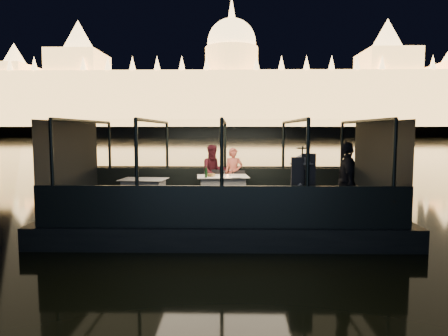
{
  "coord_description": "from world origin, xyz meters",
  "views": [
    {
      "loc": [
        0.21,
        -10.34,
        2.56
      ],
      "look_at": [
        0.0,
        0.4,
        1.55
      ],
      "focal_mm": 32.0,
      "sensor_mm": 36.0,
      "label": 1
    }
  ],
  "objects_px": {
    "dining_table_aft": "(144,189)",
    "passenger_stripe": "(302,185)",
    "dining_table_central": "(223,189)",
    "person_man_maroon": "(214,174)",
    "chair_port_left": "(218,185)",
    "passenger_dark": "(346,185)",
    "coat_stand": "(302,183)",
    "person_woman_coral": "(234,174)",
    "wine_bottle": "(206,172)",
    "chair_port_right": "(238,185)"
  },
  "relations": [
    {
      "from": "chair_port_left",
      "to": "person_woman_coral",
      "type": "relative_size",
      "value": 0.57
    },
    {
      "from": "coat_stand",
      "to": "person_woman_coral",
      "type": "xyz_separation_m",
      "value": [
        -1.49,
        3.31,
        -0.15
      ]
    },
    {
      "from": "person_man_maroon",
      "to": "chair_port_right",
      "type": "bearing_deg",
      "value": -34.94
    },
    {
      "from": "coat_stand",
      "to": "dining_table_central",
      "type": "bearing_deg",
      "value": 124.91
    },
    {
      "from": "dining_table_central",
      "to": "person_man_maroon",
      "type": "height_order",
      "value": "person_man_maroon"
    },
    {
      "from": "passenger_stripe",
      "to": "passenger_dark",
      "type": "relative_size",
      "value": 0.85
    },
    {
      "from": "coat_stand",
      "to": "person_woman_coral",
      "type": "height_order",
      "value": "coat_stand"
    },
    {
      "from": "chair_port_left",
      "to": "dining_table_aft",
      "type": "bearing_deg",
      "value": -153.36
    },
    {
      "from": "wine_bottle",
      "to": "coat_stand",
      "type": "bearing_deg",
      "value": -43.94
    },
    {
      "from": "chair_port_left",
      "to": "coat_stand",
      "type": "bearing_deg",
      "value": -42.81
    },
    {
      "from": "dining_table_central",
      "to": "chair_port_right",
      "type": "xyz_separation_m",
      "value": [
        0.46,
        0.45,
        0.06
      ]
    },
    {
      "from": "chair_port_left",
      "to": "chair_port_right",
      "type": "height_order",
      "value": "chair_port_left"
    },
    {
      "from": "person_man_maroon",
      "to": "wine_bottle",
      "type": "height_order",
      "value": "person_man_maroon"
    },
    {
      "from": "dining_table_central",
      "to": "passenger_dark",
      "type": "relative_size",
      "value": 0.8
    },
    {
      "from": "person_woman_coral",
      "to": "dining_table_central",
      "type": "bearing_deg",
      "value": -116.1
    },
    {
      "from": "coat_stand",
      "to": "passenger_stripe",
      "type": "relative_size",
      "value": 1.13
    },
    {
      "from": "person_man_maroon",
      "to": "passenger_dark",
      "type": "relative_size",
      "value": 0.9
    },
    {
      "from": "chair_port_right",
      "to": "person_woman_coral",
      "type": "height_order",
      "value": "person_woman_coral"
    },
    {
      "from": "person_woman_coral",
      "to": "person_man_maroon",
      "type": "height_order",
      "value": "person_man_maroon"
    },
    {
      "from": "passenger_dark",
      "to": "person_man_maroon",
      "type": "bearing_deg",
      "value": -128.45
    },
    {
      "from": "person_woman_coral",
      "to": "person_man_maroon",
      "type": "distance_m",
      "value": 0.61
    },
    {
      "from": "person_man_maroon",
      "to": "dining_table_aft",
      "type": "bearing_deg",
      "value": -174.99
    },
    {
      "from": "chair_port_left",
      "to": "chair_port_right",
      "type": "xyz_separation_m",
      "value": [
        0.62,
        0.0,
        0.0
      ]
    },
    {
      "from": "coat_stand",
      "to": "wine_bottle",
      "type": "relative_size",
      "value": 5.24
    },
    {
      "from": "chair_port_right",
      "to": "dining_table_central",
      "type": "bearing_deg",
      "value": -132.11
    },
    {
      "from": "dining_table_aft",
      "to": "passenger_stripe",
      "type": "xyz_separation_m",
      "value": [
        4.11,
        -2.44,
        0.47
      ]
    },
    {
      "from": "person_man_maroon",
      "to": "passenger_stripe",
      "type": "bearing_deg",
      "value": -71.33
    },
    {
      "from": "dining_table_central",
      "to": "coat_stand",
      "type": "xyz_separation_m",
      "value": [
        1.81,
        -2.59,
        0.51
      ]
    },
    {
      "from": "dining_table_central",
      "to": "coat_stand",
      "type": "relative_size",
      "value": 0.84
    },
    {
      "from": "dining_table_aft",
      "to": "chair_port_right",
      "type": "bearing_deg",
      "value": 9.59
    },
    {
      "from": "passenger_stripe",
      "to": "passenger_dark",
      "type": "distance_m",
      "value": 0.99
    },
    {
      "from": "chair_port_right",
      "to": "person_man_maroon",
      "type": "relative_size",
      "value": 0.52
    },
    {
      "from": "wine_bottle",
      "to": "chair_port_left",
      "type": "bearing_deg",
      "value": 71.7
    },
    {
      "from": "dining_table_central",
      "to": "passenger_stripe",
      "type": "distance_m",
      "value": 3.1
    },
    {
      "from": "person_woman_coral",
      "to": "chair_port_right",
      "type": "bearing_deg",
      "value": -63.92
    },
    {
      "from": "dining_table_central",
      "to": "person_woman_coral",
      "type": "distance_m",
      "value": 0.87
    },
    {
      "from": "chair_port_right",
      "to": "passenger_stripe",
      "type": "relative_size",
      "value": 0.56
    },
    {
      "from": "chair_port_right",
      "to": "passenger_dark",
      "type": "xyz_separation_m",
      "value": [
        2.37,
        -2.86,
        0.4
      ]
    },
    {
      "from": "passenger_dark",
      "to": "wine_bottle",
      "type": "distance_m",
      "value": 3.84
    },
    {
      "from": "chair_port_left",
      "to": "dining_table_central",
      "type": "bearing_deg",
      "value": -56.31
    },
    {
      "from": "person_man_maroon",
      "to": "passenger_dark",
      "type": "distance_m",
      "value": 4.43
    },
    {
      "from": "person_woman_coral",
      "to": "passenger_dark",
      "type": "height_order",
      "value": "passenger_dark"
    },
    {
      "from": "chair_port_left",
      "to": "passenger_stripe",
      "type": "bearing_deg",
      "value": -41.09
    },
    {
      "from": "chair_port_right",
      "to": "person_man_maroon",
      "type": "bearing_deg",
      "value": 164.07
    },
    {
      "from": "dining_table_central",
      "to": "passenger_stripe",
      "type": "xyz_separation_m",
      "value": [
        1.84,
        -2.45,
        0.47
      ]
    },
    {
      "from": "dining_table_aft",
      "to": "chair_port_left",
      "type": "bearing_deg",
      "value": 12.34
    },
    {
      "from": "chair_port_right",
      "to": "person_woman_coral",
      "type": "relative_size",
      "value": 0.55
    },
    {
      "from": "chair_port_right",
      "to": "passenger_dark",
      "type": "relative_size",
      "value": 0.47
    },
    {
      "from": "dining_table_central",
      "to": "dining_table_aft",
      "type": "bearing_deg",
      "value": -179.69
    },
    {
      "from": "chair_port_left",
      "to": "passenger_dark",
      "type": "xyz_separation_m",
      "value": [
        2.99,
        -2.86,
        0.4
      ]
    }
  ]
}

